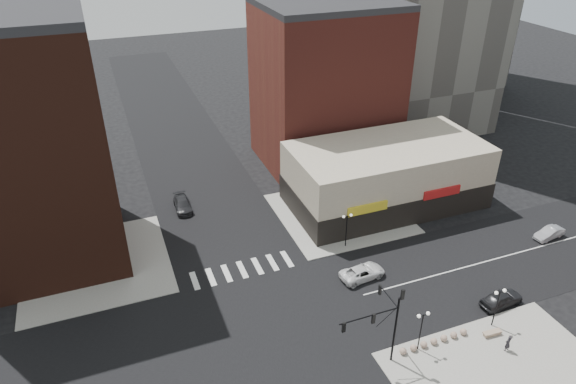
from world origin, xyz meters
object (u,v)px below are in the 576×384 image
silver_sedan (549,233)px  dark_sedan_north (183,204)px  traffic_signal (384,317)px  white_suv (362,272)px  pedestrian (508,343)px  street_lamp_se_a (422,322)px  street_lamp_se_b (499,299)px  stone_bench (492,333)px  dark_sedan_east (501,299)px  street_lamp_ne (347,222)px

silver_sedan → dark_sedan_north: size_ratio=0.82×
traffic_signal → white_suv: size_ratio=1.60×
white_suv → dark_sedan_north: dark_sedan_north is taller
silver_sedan → pedestrian: pedestrian is taller
street_lamp_se_a → white_suv: size_ratio=0.86×
street_lamp_se_b → stone_bench: size_ratio=2.33×
white_suv → dark_sedan_east: (10.56, -8.48, 0.08)m
pedestrian → stone_bench: pedestrian is taller
traffic_signal → dark_sedan_east: 15.19m
traffic_signal → street_lamp_se_b: (11.76, -0.17, -1.67)m
stone_bench → street_lamp_se_b: bearing=53.5°
street_lamp_se_a → white_suv: (0.16, 10.48, -2.62)m
traffic_signal → stone_bench: 11.92m
dark_sedan_north → pedestrian: bearing=-55.7°
silver_sedan → street_lamp_se_a: bearing=-76.4°
white_suv → street_lamp_se_b: bearing=-148.9°
traffic_signal → street_lamp_se_a: (3.76, -0.17, -1.67)m
white_suv → silver_sedan: 23.65m
white_suv → traffic_signal: bearing=153.4°
dark_sedan_north → stone_bench: bearing=-54.1°
street_lamp_ne → stone_bench: size_ratio=2.33×
pedestrian → stone_bench: 2.00m
pedestrian → traffic_signal: bearing=-22.8°
street_lamp_ne → silver_sedan: size_ratio=1.07×
white_suv → dark_sedan_north: 24.96m
traffic_signal → white_suv: (3.93, 10.31, -4.29)m
street_lamp_se_a → dark_sedan_north: size_ratio=0.87×
street_lamp_se_b → dark_sedan_north: size_ratio=0.87×
white_suv → street_lamp_ne: bearing=-14.3°
silver_sedan → dark_sedan_north: (-38.37, 21.54, 0.05)m
white_suv → silver_sedan: (23.61, -1.42, -0.03)m
street_lamp_se_b → silver_sedan: 18.38m
street_lamp_ne → traffic_signal: bearing=-106.7°
traffic_signal → dark_sedan_north: traffic_signal is taller
white_suv → dark_sedan_north: bearing=30.5°
white_suv → silver_sedan: bearing=-99.2°
street_lamp_se_a → street_lamp_se_b: (8.00, 0.00, 0.00)m
street_lamp_se_a → pedestrian: 8.02m
dark_sedan_east → stone_bench: 4.68m
street_lamp_ne → white_suv: (-0.84, -5.52, -2.62)m
white_suv → pedestrian: 15.07m
silver_sedan → pedestrian: (-16.67, -11.96, 0.31)m
dark_sedan_north → dark_sedan_east: bearing=-47.1°
traffic_signal → pedestrian: traffic_signal is taller
silver_sedan → dark_sedan_north: bearing=-126.6°
traffic_signal → dark_sedan_east: size_ratio=1.75×
street_lamp_se_a → dark_sedan_east: bearing=10.6°
street_lamp_ne → silver_sedan: street_lamp_ne is taller
dark_sedan_north → traffic_signal: bearing=-69.0°
street_lamp_se_b → pedestrian: (-0.90, -2.90, -2.34)m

